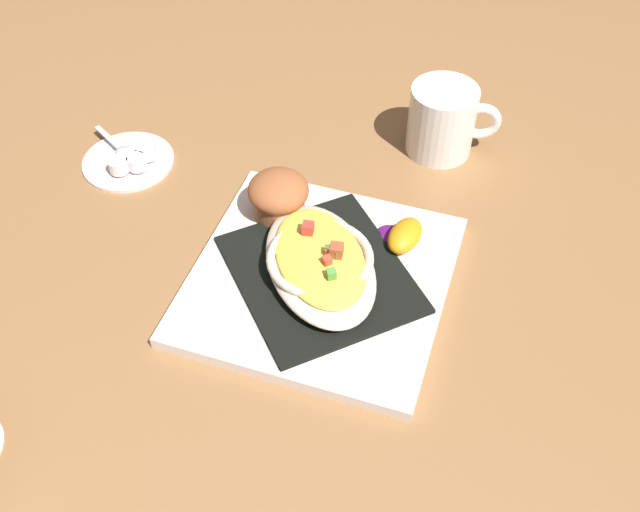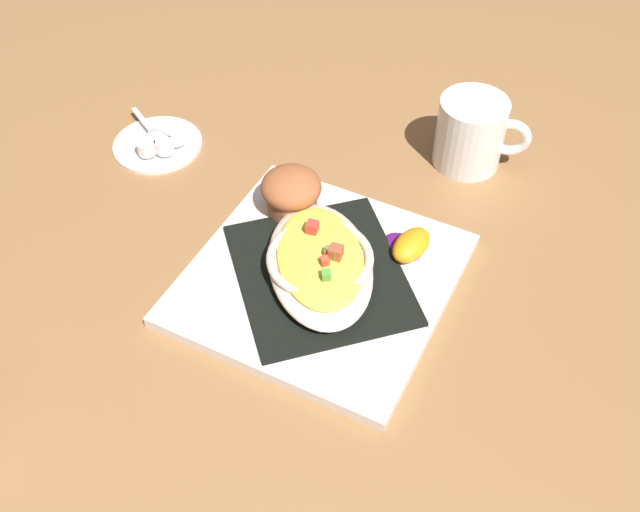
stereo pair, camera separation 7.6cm
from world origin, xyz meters
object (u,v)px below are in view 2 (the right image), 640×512
object	(u,v)px
square_plate	(320,279)
orange_garnish	(410,245)
coffee_mug	(471,136)
creamer_saucer	(158,143)
gratin_dish	(320,261)
creamer_cup_2	(176,137)
spoon	(155,136)
creamer_cup_1	(164,146)
muffin	(291,192)
creamer_cup_0	(146,148)

from	to	relation	value
square_plate	orange_garnish	bearing A→B (deg)	-50.87
orange_garnish	coffee_mug	size ratio (longest dim) A/B	0.55
square_plate	creamer_saucer	distance (m)	0.31
gratin_dish	creamer_cup_2	size ratio (longest dim) A/B	8.65
gratin_dish	spoon	size ratio (longest dim) A/B	2.53
orange_garnish	creamer_cup_1	xyz separation A→B (m)	(0.07, 0.33, -0.01)
muffin	creamer_cup_0	size ratio (longest dim) A/B	2.84
orange_garnish	creamer_cup_0	bearing A→B (deg)	81.03
gratin_dish	coffee_mug	size ratio (longest dim) A/B	1.81
coffee_mug	muffin	bearing A→B (deg)	135.85
square_plate	gratin_dish	distance (m)	0.03
creamer_saucer	creamer_cup_2	bearing A→B (deg)	-75.46
creamer_cup_2	muffin	bearing A→B (deg)	-110.90
coffee_mug	square_plate	bearing A→B (deg)	157.89
creamer_saucer	gratin_dish	bearing A→B (deg)	-117.93
square_plate	orange_garnish	world-z (taller)	orange_garnish
gratin_dish	creamer_cup_2	world-z (taller)	gratin_dish
creamer_saucer	creamer_cup_2	xyz separation A→B (m)	(0.01, -0.02, 0.01)
orange_garnish	creamer_cup_2	distance (m)	0.34
creamer_cup_1	muffin	bearing A→B (deg)	-104.52
creamer_cup_0	creamer_cup_2	bearing A→B (deg)	-37.03
spoon	creamer_cup_0	xyz separation A→B (m)	(-0.03, -0.00, 0.00)
coffee_mug	orange_garnish	bearing A→B (deg)	172.91
creamer_cup_1	spoon	bearing A→B (deg)	52.97
orange_garnish	coffee_mug	bearing A→B (deg)	-7.09
coffee_mug	creamer_cup_2	size ratio (longest dim) A/B	4.77
gratin_dish	orange_garnish	world-z (taller)	gratin_dish
creamer_saucer	creamer_cup_0	bearing A→B (deg)	-178.60
muffin	orange_garnish	distance (m)	0.15
creamer_saucer	spoon	size ratio (longest dim) A/B	1.38
coffee_mug	creamer_saucer	distance (m)	0.39
orange_garnish	square_plate	bearing A→B (deg)	129.13
creamer_cup_1	creamer_cup_2	size ratio (longest dim) A/B	1.00
gratin_dish	spoon	xyz separation A→B (m)	(0.15, 0.28, -0.02)
orange_garnish	creamer_saucer	bearing A→B (deg)	77.06
creamer_saucer	orange_garnish	bearing A→B (deg)	-102.94
creamer_cup_0	gratin_dish	bearing A→B (deg)	-113.67
orange_garnish	creamer_cup_1	world-z (taller)	orange_garnish
creamer_cup_1	creamer_cup_0	bearing A→B (deg)	117.19
muffin	spoon	bearing A→B (deg)	72.55
creamer_cup_0	creamer_cup_1	distance (m)	0.02
creamer_cup_0	square_plate	bearing A→B (deg)	-113.67
square_plate	spoon	world-z (taller)	spoon
muffin	creamer_cup_1	size ratio (longest dim) A/B	2.84
muffin	creamer_cup_2	xyz separation A→B (m)	(0.07, 0.19, -0.03)
orange_garnish	creamer_cup_1	distance (m)	0.34
muffin	orange_garnish	bearing A→B (deg)	-96.61
spoon	orange_garnish	bearing A→B (deg)	-103.22
gratin_dish	creamer_saucer	distance (m)	0.31
creamer_saucer	creamer_cup_2	distance (m)	0.03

